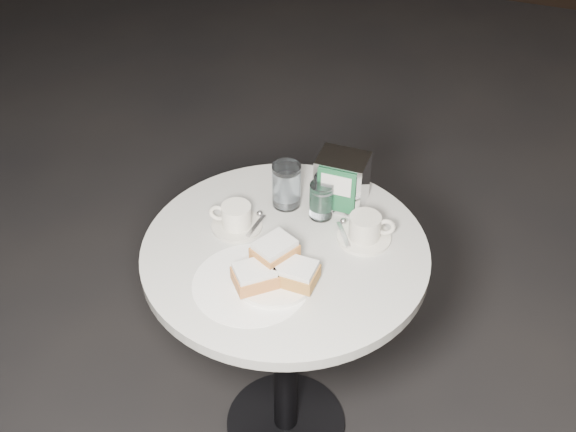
% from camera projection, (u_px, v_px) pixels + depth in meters
% --- Properties ---
extents(ground, '(7.00, 7.00, 0.00)m').
position_uv_depth(ground, '(286.00, 426.00, 2.22)').
color(ground, black).
rests_on(ground, ground).
extents(cafe_table, '(0.70, 0.70, 0.74)m').
position_uv_depth(cafe_table, '(285.00, 304.00, 1.87)').
color(cafe_table, black).
rests_on(cafe_table, ground).
extents(sugar_spill, '(0.31, 0.31, 0.00)m').
position_uv_depth(sugar_spill, '(251.00, 284.00, 1.65)').
color(sugar_spill, white).
rests_on(sugar_spill, cafe_table).
extents(beignet_plate, '(0.25, 0.25, 0.09)m').
position_uv_depth(beignet_plate, '(275.00, 270.00, 1.64)').
color(beignet_plate, white).
rests_on(beignet_plate, cafe_table).
extents(coffee_cup_left, '(0.15, 0.15, 0.07)m').
position_uv_depth(coffee_cup_left, '(236.00, 218.00, 1.79)').
color(coffee_cup_left, beige).
rests_on(coffee_cup_left, cafe_table).
extents(coffee_cup_right, '(0.17, 0.17, 0.07)m').
position_uv_depth(coffee_cup_right, '(365.00, 229.00, 1.75)').
color(coffee_cup_right, white).
rests_on(coffee_cup_right, cafe_table).
extents(water_glass_left, '(0.10, 0.10, 0.12)m').
position_uv_depth(water_glass_left, '(286.00, 186.00, 1.84)').
color(water_glass_left, white).
rests_on(water_glass_left, cafe_table).
extents(water_glass_right, '(0.07, 0.07, 0.10)m').
position_uv_depth(water_glass_right, '(321.00, 201.00, 1.81)').
color(water_glass_right, silver).
rests_on(water_glass_right, cafe_table).
extents(napkin_dispenser, '(0.12, 0.11, 0.14)m').
position_uv_depth(napkin_dispenser, '(342.00, 181.00, 1.83)').
color(napkin_dispenser, silver).
rests_on(napkin_dispenser, cafe_table).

